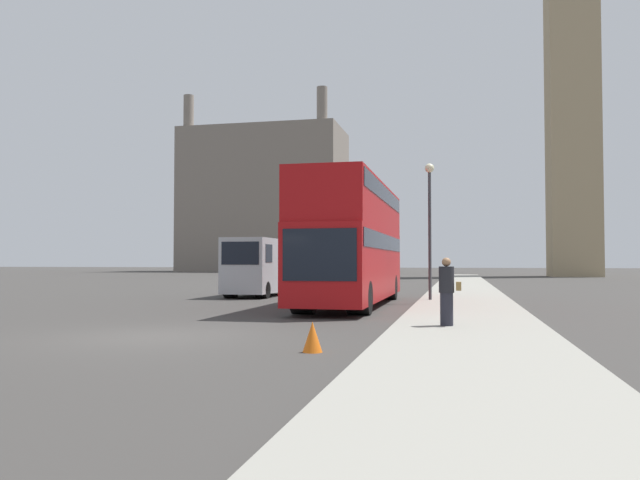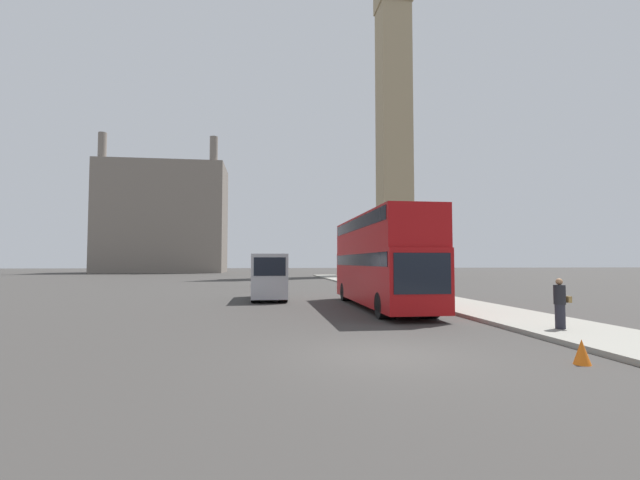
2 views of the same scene
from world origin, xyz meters
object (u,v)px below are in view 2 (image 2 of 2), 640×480
at_px(red_double_decker_bus, 380,257).
at_px(street_lamp, 420,235).
at_px(clock_tower, 393,69).
at_px(white_van, 269,275).
at_px(pedestrian, 560,303).
at_px(parked_sedan, 274,279).

height_order(red_double_decker_bus, street_lamp, street_lamp).
height_order(clock_tower, red_double_decker_bus, clock_tower).
distance_m(red_double_decker_bus, white_van, 7.57).
relative_size(white_van, pedestrian, 3.43).
bearing_deg(street_lamp, parked_sedan, 113.43).
bearing_deg(white_van, parked_sedan, 87.55).
relative_size(clock_tower, red_double_decker_bus, 6.09).
xyz_separation_m(clock_tower, pedestrian, (-12.35, -56.72, -34.19)).
bearing_deg(parked_sedan, street_lamp, -66.57).
distance_m(clock_tower, street_lamp, 57.97).
distance_m(street_lamp, parked_sedan, 19.09).
bearing_deg(street_lamp, red_double_decker_bus, -146.29).
xyz_separation_m(red_double_decker_bus, street_lamp, (2.73, 1.82, 1.19)).
relative_size(white_van, parked_sedan, 1.20).
xyz_separation_m(pedestrian, parked_sedan, (-8.33, 27.14, -0.25)).
bearing_deg(parked_sedan, red_double_decker_bus, -76.02).
bearing_deg(red_double_decker_bus, street_lamp, 33.71).
height_order(white_van, pedestrian, white_van).
bearing_deg(red_double_decker_bus, parked_sedan, 103.98).
xyz_separation_m(red_double_decker_bus, parked_sedan, (-4.76, 19.13, -1.80)).
distance_m(pedestrian, parked_sedan, 28.39).
xyz_separation_m(clock_tower, street_lamp, (-13.18, -46.88, -31.45)).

